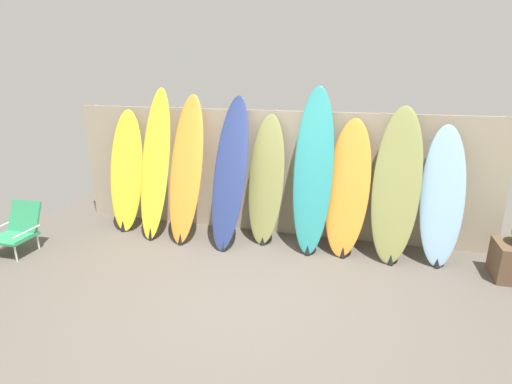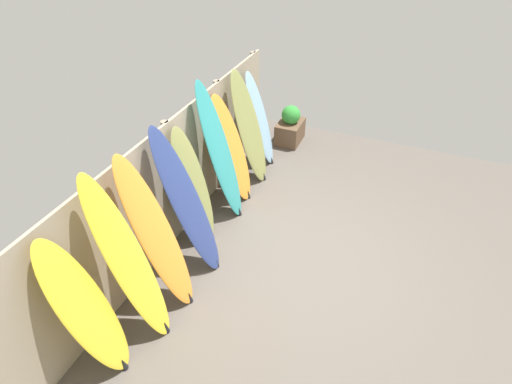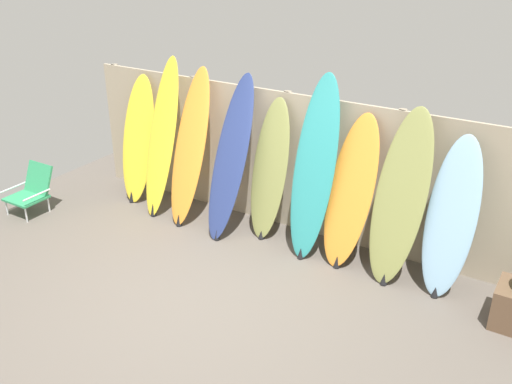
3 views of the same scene
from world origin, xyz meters
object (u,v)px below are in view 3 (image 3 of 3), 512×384
surfboard_navy_3 (231,159)px  surfboard_orange_2 (190,148)px  surfboard_orange_6 (351,192)px  surfboard_yellow_0 (138,140)px  surfboard_olive_7 (400,198)px  surfboard_yellow_1 (162,139)px  beach_chair (32,189)px  surfboard_olive_4 (270,171)px  surfboard_teal_5 (314,169)px  surfboard_skyblue_8 (451,218)px

surfboard_navy_3 → surfboard_orange_2: bearing=178.6°
surfboard_navy_3 → surfboard_orange_6: 1.58m
surfboard_yellow_0 → surfboard_olive_7: 3.84m
surfboard_yellow_0 → surfboard_orange_2: surfboard_orange_2 is taller
surfboard_yellow_0 → surfboard_yellow_1: bearing=-12.8°
surfboard_olive_7 → beach_chair: size_ratio=2.99×
surfboard_yellow_1 → surfboard_navy_3: (1.13, -0.02, -0.04)m
surfboard_orange_2 → surfboard_olive_4: surfboard_orange_2 is taller
surfboard_yellow_1 → surfboard_yellow_0: bearing=167.2°
surfboard_teal_5 → surfboard_skyblue_8: bearing=0.8°
surfboard_teal_5 → beach_chair: bearing=-164.0°
surfboard_yellow_0 → beach_chair: size_ratio=2.75×
surfboard_skyblue_8 → surfboard_orange_6: bearing=179.3°
surfboard_olive_7 → surfboard_orange_2: bearing=-178.7°
surfboard_olive_4 → surfboard_teal_5: (0.65, -0.09, 0.19)m
surfboard_skyblue_8 → beach_chair: 5.50m
surfboard_teal_5 → surfboard_orange_6: surfboard_teal_5 is taller
surfboard_olive_7 → surfboard_skyblue_8: size_ratio=1.12×
surfboard_orange_2 → surfboard_skyblue_8: (3.35, 0.10, -0.15)m
surfboard_orange_6 → surfboard_skyblue_8: surfboard_orange_6 is taller
surfboard_yellow_0 → surfboard_skyblue_8: bearing=-0.5°
surfboard_olive_4 → surfboard_olive_7: surfboard_olive_7 is taller
surfboard_navy_3 → surfboard_teal_5: (1.11, 0.09, 0.07)m
surfboard_yellow_0 → surfboard_yellow_1: size_ratio=0.84×
surfboard_orange_6 → surfboard_olive_7: bearing=-4.5°
surfboard_navy_3 → beach_chair: bearing=-159.5°
surfboard_teal_5 → beach_chair: (-3.77, -1.08, -0.74)m
surfboard_navy_3 → surfboard_orange_6: bearing=4.6°
beach_chair → surfboard_yellow_0: bearing=53.9°
surfboard_olive_7 → surfboard_skyblue_8: 0.56m
surfboard_orange_6 → surfboard_skyblue_8: 1.14m
surfboard_navy_3 → surfboard_skyblue_8: 2.71m
surfboard_olive_4 → beach_chair: 3.38m
surfboard_skyblue_8 → surfboard_olive_4: bearing=178.4°
surfboard_yellow_1 → surfboard_skyblue_8: surfboard_yellow_1 is taller
surfboard_skyblue_8 → beach_chair: size_ratio=2.66×
surfboard_orange_2 → surfboard_olive_4: bearing=8.2°
surfboard_orange_2 → surfboard_navy_3: size_ratio=1.00×
surfboard_olive_7 → surfboard_skyblue_8: (0.55, 0.03, -0.11)m
surfboard_teal_5 → surfboard_yellow_1: bearing=-178.3°
surfboard_yellow_1 → surfboard_orange_6: bearing=2.2°
surfboard_orange_2 → surfboard_olive_7: 2.80m
surfboard_olive_4 → surfboard_olive_7: bearing=-3.2°
surfboard_yellow_1 → surfboard_olive_4: 1.60m
beach_chair → surfboard_orange_6: bearing=19.2°
beach_chair → surfboard_olive_7: bearing=16.9°
surfboard_navy_3 → surfboard_olive_4: 0.51m
surfboard_olive_4 → surfboard_olive_7: 1.70m
surfboard_yellow_0 → surfboard_orange_6: 3.25m
surfboard_navy_3 → surfboard_olive_7: 2.16m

